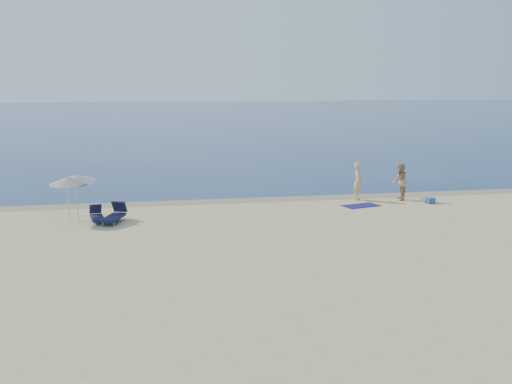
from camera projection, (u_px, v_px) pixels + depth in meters
ground at (510, 352)px, 14.36m from camera, size 160.00×160.00×0.00m
sea at (179, 116)px, 111.09m from camera, size 240.00×160.00×0.01m
wet_sand_strip at (295, 198)px, 33.13m from camera, size 240.00×1.60×0.00m
person_left at (358, 181)px, 32.52m from camera, size 0.65×0.81×1.93m
person_right at (400, 182)px, 32.50m from camera, size 0.90×1.05×1.88m
beach_towel at (361, 206)px, 31.10m from camera, size 1.95×1.42×0.03m
white_bag at (424, 198)px, 32.33m from camera, size 0.41×0.37×0.31m
blue_cooler at (430, 201)px, 31.73m from camera, size 0.45×0.36×0.29m
umbrella_near at (76, 178)px, 27.68m from camera, size 1.92×1.94×2.14m
umbrella_far at (68, 180)px, 27.23m from camera, size 1.99×2.00×2.08m
lounger_left at (97, 216)px, 27.52m from camera, size 0.75×1.63×0.69m
lounger_right at (114, 216)px, 27.46m from camera, size 1.14×1.94×0.82m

